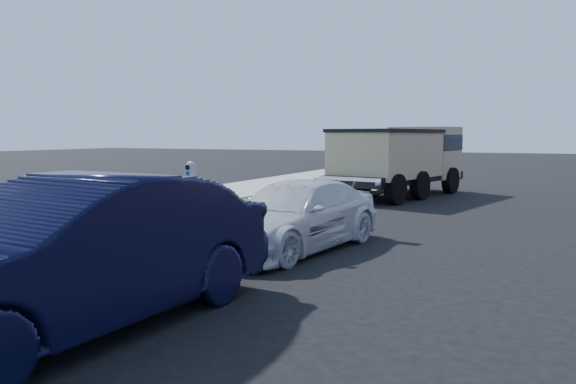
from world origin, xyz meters
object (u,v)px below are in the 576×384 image
at_px(white_wagon, 295,215).
at_px(dump_truck, 401,157).
at_px(parking_meter, 191,183).
at_px(navy_sedan, 73,255).

xyz_separation_m(white_wagon, dump_truck, (-0.47, 9.59, 0.70)).
xyz_separation_m(parking_meter, dump_truck, (1.38, 10.16, 0.14)).
height_order(parking_meter, navy_sedan, navy_sedan).
distance_m(white_wagon, navy_sedan, 4.90).
bearing_deg(navy_sedan, white_wagon, 90.85).
height_order(navy_sedan, dump_truck, dump_truck).
distance_m(parking_meter, white_wagon, 2.02).
relative_size(white_wagon, dump_truck, 0.67).
bearing_deg(white_wagon, parking_meter, -154.04).
bearing_deg(dump_truck, white_wagon, -74.33).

